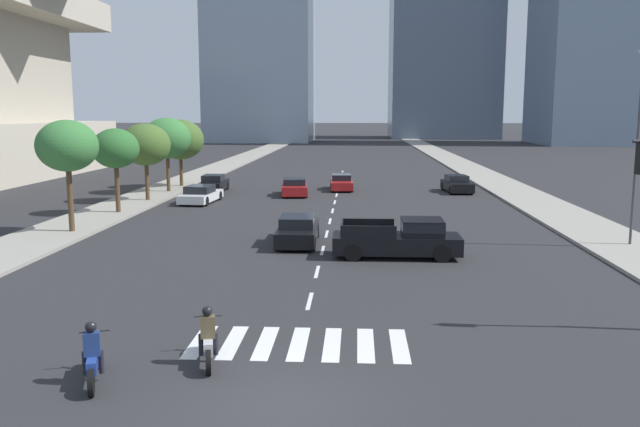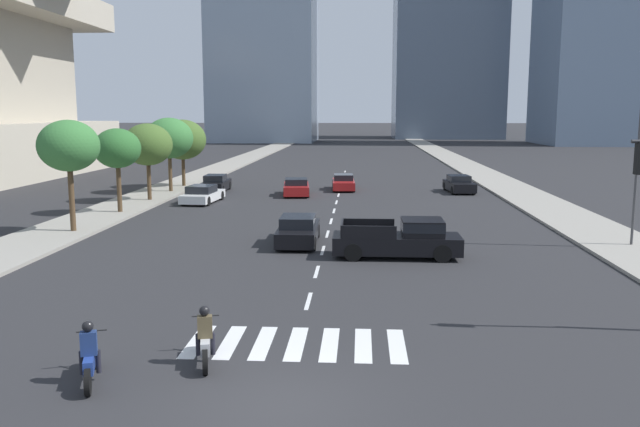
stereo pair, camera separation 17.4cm
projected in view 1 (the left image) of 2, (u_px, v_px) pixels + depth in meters
name	position (u px, v px, depth m)	size (l,w,h in m)	color
ground_plane	(283.00, 406.00, 13.70)	(800.00, 800.00, 0.00)	#28282B
sidewalk_east	(545.00, 206.00, 42.49)	(4.00, 260.00, 0.15)	gray
sidewalk_west	(130.00, 203.00, 44.06)	(4.00, 260.00, 0.15)	gray
crosswalk_near	(299.00, 343.00, 17.42)	(5.85, 2.60, 0.01)	silver
lane_divider_center	(335.00, 202.00, 45.04)	(0.14, 50.00, 0.01)	silver
motorcycle_trailing	(208.00, 340.00, 16.00)	(0.80, 2.11, 1.49)	black
motorcycle_third	(93.00, 358.00, 14.83)	(0.97, 2.09, 1.49)	black
pickup_truck	(403.00, 239.00, 27.75)	(5.45, 2.02, 1.67)	black
sedan_black_0	(457.00, 184.00, 50.70)	(2.10, 4.35, 1.33)	black
sedan_red_1	(294.00, 187.00, 48.73)	(2.29, 4.53, 1.29)	maroon
sedan_white_2	(201.00, 195.00, 44.69)	(2.26, 4.69, 1.22)	silver
sedan_black_3	(214.00, 184.00, 50.98)	(1.86, 4.45, 1.35)	black
sedan_black_4	(298.00, 231.00, 30.66)	(1.88, 4.64, 1.36)	black
sedan_red_5	(341.00, 183.00, 52.23)	(1.95, 4.46, 1.25)	maroon
street_lamp_east	(638.00, 135.00, 29.17)	(0.50, 0.24, 8.78)	#3F3F42
street_tree_nearest	(67.00, 146.00, 32.59)	(3.07, 3.07, 5.67)	#4C3823
street_tree_second	(115.00, 149.00, 39.10)	(2.83, 2.83, 5.09)	#4C3823
street_tree_third	(146.00, 145.00, 44.66)	(3.42, 3.42, 5.30)	#4C3823
street_tree_fourth	(167.00, 138.00, 49.65)	(3.68, 3.68, 5.66)	#4C3823
street_tree_fifth	(180.00, 140.00, 53.37)	(3.89, 3.89, 5.48)	#4C3823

